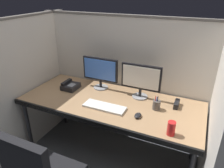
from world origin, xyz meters
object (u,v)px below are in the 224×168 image
desk_phone (70,86)px  pen_cup (157,105)px  keyboard_main (104,107)px  desk (110,106)px  monitor_left (100,71)px  soda_can (171,128)px  computer_mouse (138,115)px  monitor_right (141,79)px  red_stapler (177,104)px

desk_phone → pen_cup: pen_cup is taller
pen_cup → keyboard_main: bearing=-158.2°
keyboard_main → pen_cup: pen_cup is taller
desk → monitor_left: monitor_left is taller
monitor_left → soda_can: size_ratio=3.52×
monitor_left → computer_mouse: (0.60, -0.41, -0.20)m
monitor_left → desk_phone: (-0.32, -0.17, -0.18)m
desk → monitor_right: bearing=42.0°
desk → monitor_right: (0.26, 0.23, 0.27)m
desk → red_stapler: size_ratio=12.67×
monitor_right → desk_phone: (-0.82, -0.14, -0.18)m
computer_mouse → pen_cup: pen_cup is taller
desk_phone → monitor_left: bearing=27.4°
computer_mouse → desk_phone: size_ratio=0.51×
soda_can → pen_cup: size_ratio=0.80×
desk → soda_can: bearing=-22.3°
red_stapler → computer_mouse: bearing=-130.6°
pen_cup → red_stapler: bearing=38.2°
keyboard_main → soda_can: 0.70m
computer_mouse → monitor_left: bearing=145.7°
desk → keyboard_main: keyboard_main is taller
desk → monitor_left: size_ratio=4.42×
keyboard_main → red_stapler: (0.65, 0.33, 0.02)m
desk_phone → soda_can: bearing=-16.7°
desk → computer_mouse: 0.40m
monitor_right → desk_phone: monitor_right is taller
computer_mouse → red_stapler: size_ratio=0.64×
monitor_right → pen_cup: size_ratio=2.82×
red_stapler → desk_phone: 1.22m
pen_cup → desk_phone: bearing=178.1°
desk → computer_mouse: (0.36, -0.15, 0.07)m
desk → pen_cup: bearing=6.9°
monitor_right → red_stapler: (0.40, -0.04, -0.19)m
monitor_left → computer_mouse: size_ratio=4.48×
computer_mouse → desk_phone: desk_phone is taller
keyboard_main → desk_phone: (-0.57, 0.23, 0.02)m
keyboard_main → computer_mouse: computer_mouse is taller
computer_mouse → soda_can: size_ratio=0.79×
desk → keyboard_main: bearing=-87.5°
keyboard_main → computer_mouse: (0.35, -0.02, 0.01)m
soda_can → monitor_left: bearing=149.7°
computer_mouse → desk_phone: bearing=165.2°
computer_mouse → desk_phone: (-0.92, 0.24, 0.02)m
monitor_left → keyboard_main: (0.24, -0.39, -0.20)m
desk_phone → pen_cup: (1.04, -0.03, 0.02)m
keyboard_main → desk_phone: size_ratio=2.26×
computer_mouse → pen_cup: size_ratio=0.63×
desk → soda_can: 0.75m
desk → desk_phone: bearing=170.6°
monitor_left → desk_phone: monitor_left is taller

